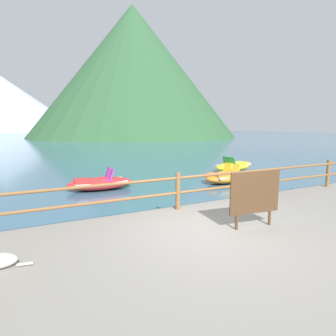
# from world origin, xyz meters

# --- Properties ---
(ground_plane) EXTENTS (200.00, 200.00, 0.00)m
(ground_plane) POSITION_xyz_m (0.00, 40.00, 0.00)
(ground_plane) COLOR #38607A
(promenade_dock) EXTENTS (28.00, 8.00, 0.40)m
(promenade_dock) POSITION_xyz_m (0.00, -2.20, 0.20)
(promenade_dock) COLOR gray
(promenade_dock) RESTS_ON ground
(dock_railing) EXTENTS (23.92, 0.12, 0.95)m
(dock_railing) POSITION_xyz_m (0.00, 1.55, 0.99)
(dock_railing) COLOR brown
(dock_railing) RESTS_ON promenade_dock
(sign_board) EXTENTS (1.18, 0.18, 1.19)m
(sign_board) POSITION_xyz_m (0.81, -0.28, 1.13)
(sign_board) COLOR silver
(sign_board) RESTS_ON promenade_dock
(pedal_boat_0) EXTENTS (2.63, 1.42, 0.82)m
(pedal_boat_0) POSITION_xyz_m (-0.88, 6.47, 0.25)
(pedal_boat_0) COLOR red
(pedal_boat_0) RESTS_ON ground
(pedal_boat_2) EXTENTS (2.31, 1.50, 0.84)m
(pedal_boat_2) POSITION_xyz_m (4.44, 5.25, 0.26)
(pedal_boat_2) COLOR orange
(pedal_boat_2) RESTS_ON ground
(pedal_boat_3) EXTENTS (2.71, 1.52, 0.86)m
(pedal_boat_3) POSITION_xyz_m (6.88, 7.66, 0.28)
(pedal_boat_3) COLOR yellow
(pedal_boat_3) RESTS_ON ground
(cliff_headland) EXTENTS (47.74, 47.74, 29.99)m
(cliff_headland) POSITION_xyz_m (17.93, 60.27, 14.07)
(cliff_headland) COLOR #2D5633
(cliff_headland) RESTS_ON ground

